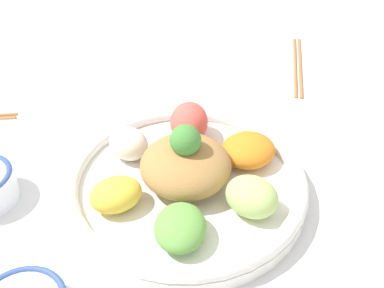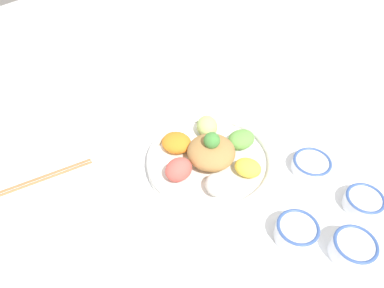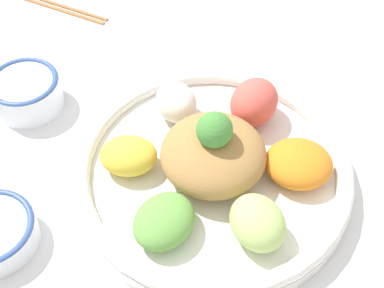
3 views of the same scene
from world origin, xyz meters
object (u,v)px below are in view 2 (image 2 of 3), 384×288
Objects in this scene: sauce_bowl_dark at (297,231)px; chopsticks_pair_near at (44,177)px; salad_platter at (210,158)px; sauce_bowl_red at (353,248)px; rice_bowl_plain at (311,165)px; serving_spoon_main at (305,93)px; rice_bowl_blue at (364,201)px.

sauce_bowl_dark reaches higher than chopsticks_pair_near.
sauce_bowl_red is (-0.05, 0.37, -0.00)m from salad_platter.
salad_platter is 0.25m from rice_bowl_plain.
rice_bowl_blue is at bearing 56.99° from serving_spoon_main.
sauce_bowl_red is 0.54m from serving_spoon_main.
chopsticks_pair_near is (0.33, -0.25, -0.02)m from salad_platter.
sauce_bowl_dark is (0.18, -0.05, 0.01)m from rice_bowl_blue.
salad_platter is 1.36× the size of chopsticks_pair_near.
sauce_bowl_red is 0.73m from chopsticks_pair_near.
sauce_bowl_red is 0.38× the size of chopsticks_pair_near.
rice_bowl_plain is (-0.00, -0.15, -0.00)m from rice_bowl_blue.
sauce_bowl_red is 0.69× the size of serving_spoon_main.
serving_spoon_main is at bearing -146.55° from sauce_bowl_dark.
salad_platter reaches higher than rice_bowl_blue.
salad_platter is 3.68× the size of rice_bowl_blue.
salad_platter is at bearing -62.33° from rice_bowl_blue.
sauce_bowl_red reaches higher than serving_spoon_main.
sauce_bowl_dark is (0.05, -0.10, -0.00)m from sauce_bowl_red.
chopsticks_pair_near is (0.38, -0.62, -0.02)m from sauce_bowl_red.
sauce_bowl_red is at bearing -44.33° from chopsticks_pair_near.
sauce_bowl_dark is 0.70× the size of serving_spoon_main.
serving_spoon_main is at bearing -134.17° from sauce_bowl_red.
rice_bowl_blue is (-0.17, 0.33, -0.01)m from salad_platter.
rice_bowl_blue is 0.19m from sauce_bowl_dark.
rice_bowl_plain is 0.40× the size of chopsticks_pair_near.
rice_bowl_plain is at bearing -91.93° from rice_bowl_blue.
sauce_bowl_dark is 0.95× the size of rice_bowl_plain.
serving_spoon_main is at bearing -178.66° from salad_platter.
chopsticks_pair_near is (0.51, -0.43, -0.02)m from rice_bowl_plain.
sauce_bowl_dark is 0.21m from rice_bowl_plain.
chopsticks_pair_near is 1.82× the size of serving_spoon_main.
chopsticks_pair_near reaches higher than serving_spoon_main.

